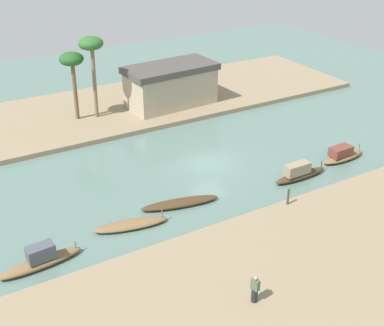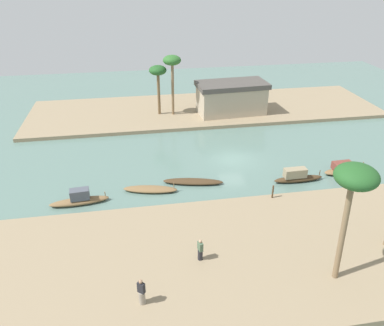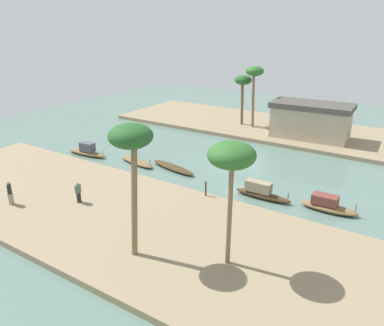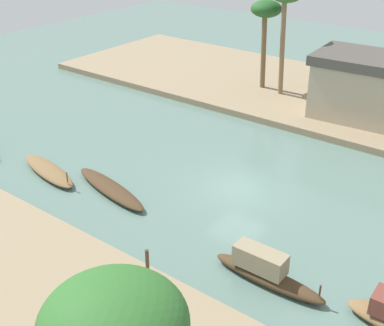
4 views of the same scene
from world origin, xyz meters
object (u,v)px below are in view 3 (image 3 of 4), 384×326
at_px(person_on_near_bank, 78,193).
at_px(palm_tree_right_tall, 255,75).
at_px(person_by_mooring, 10,194).
at_px(riverside_building, 311,120).
at_px(sampan_downstream_large, 328,205).
at_px(sampan_midstream, 173,167).
at_px(sampan_upstream_small, 137,162).
at_px(palm_tree_left_far, 232,158).
at_px(mooring_post, 206,189).
at_px(sampan_open_hull, 261,192).
at_px(palm_tree_left_near, 131,142).
at_px(palm_tree_right_short, 243,83).
at_px(sampan_with_red_awning, 87,151).

bearing_deg(person_on_near_bank, palm_tree_right_tall, -17.00).
xyz_separation_m(person_by_mooring, riverside_building, (12.74, 28.81, 1.25)).
bearing_deg(sampan_downstream_large, sampan_midstream, 175.89).
distance_m(sampan_upstream_small, person_on_near_bank, 9.79).
xyz_separation_m(person_on_near_bank, palm_tree_left_far, (12.76, -0.63, 5.40)).
relative_size(person_by_mooring, palm_tree_right_tall, 0.24).
xyz_separation_m(sampan_upstream_small, palm_tree_left_far, (15.36, -10.02, 6.34)).
bearing_deg(riverside_building, mooring_post, -98.57).
relative_size(sampan_open_hull, person_by_mooring, 2.60).
distance_m(palm_tree_left_near, palm_tree_right_short, 30.62).
height_order(person_on_near_bank, palm_tree_left_near, palm_tree_left_near).
bearing_deg(sampan_midstream, palm_tree_right_short, 107.00).
bearing_deg(sampan_downstream_large, sampan_open_hull, -174.59).
relative_size(person_by_mooring, mooring_post, 1.54).
bearing_deg(palm_tree_right_short, person_on_near_bank, -89.53).
distance_m(sampan_midstream, palm_tree_right_tall, 17.63).
relative_size(sampan_midstream, sampan_upstream_small, 1.14).
relative_size(sampan_midstream, person_on_near_bank, 3.42).
bearing_deg(palm_tree_right_short, sampan_downstream_large, -47.90).
height_order(sampan_open_hull, riverside_building, riverside_building).
height_order(palm_tree_right_tall, riverside_building, palm_tree_right_tall).
bearing_deg(palm_tree_right_short, mooring_post, -70.38).
bearing_deg(sampan_with_red_awning, person_on_near_bank, -49.92).
height_order(sampan_open_hull, person_on_near_bank, person_on_near_bank).
bearing_deg(person_on_near_bank, palm_tree_right_short, -13.31).
height_order(sampan_midstream, sampan_upstream_small, sampan_upstream_small).
height_order(sampan_upstream_small, palm_tree_left_far, palm_tree_left_far).
xyz_separation_m(person_by_mooring, palm_tree_left_far, (16.64, 2.30, 5.37)).
bearing_deg(sampan_downstream_large, palm_tree_left_far, -106.87).
distance_m(sampan_downstream_large, palm_tree_right_short, 23.97).
bearing_deg(sampan_with_red_awning, palm_tree_left_far, -28.01).
distance_m(sampan_with_red_awning, riverside_building, 24.62).
relative_size(sampan_upstream_small, sampan_with_red_awning, 0.99).
bearing_deg(sampan_midstream, person_on_near_bank, -85.03).
bearing_deg(palm_tree_right_tall, sampan_with_red_awning, -118.95).
relative_size(sampan_downstream_large, palm_tree_right_tall, 0.55).
height_order(sampan_midstream, sampan_with_red_awning, sampan_with_red_awning).
height_order(palm_tree_left_far, palm_tree_right_tall, palm_tree_right_tall).
xyz_separation_m(person_on_near_bank, person_by_mooring, (-3.88, -2.93, 0.02)).
height_order(sampan_downstream_large, person_by_mooring, person_by_mooring).
bearing_deg(mooring_post, palm_tree_left_near, -85.34).
bearing_deg(person_on_near_bank, person_by_mooring, 113.31).
relative_size(person_on_near_bank, palm_tree_right_short, 0.26).
distance_m(sampan_upstream_small, sampan_with_red_awning, 5.89).
bearing_deg(person_on_near_bank, palm_tree_left_near, -122.27).
bearing_deg(riverside_building, sampan_midstream, -119.36).
bearing_deg(palm_tree_left_far, person_by_mooring, -172.12).
bearing_deg(palm_tree_right_tall, sampan_downstream_large, -50.34).
distance_m(sampan_open_hull, sampan_midstream, 9.37).
relative_size(sampan_midstream, riverside_building, 0.61).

